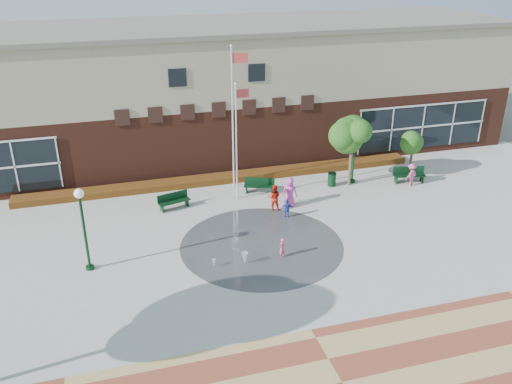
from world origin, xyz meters
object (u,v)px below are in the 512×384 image
object	(u,v)px
flagpole_left	(233,111)
flagpole_right	(237,136)
bench_left	(174,204)
child_splash	(282,248)
trash_can	(332,179)

from	to	relation	value
flagpole_left	flagpole_right	xyz separation A→B (m)	(-0.26, -1.83, -0.97)
flagpole_right	bench_left	bearing A→B (deg)	178.53
flagpole_right	child_splash	size ratio (longest dim) A/B	6.68
flagpole_right	child_splash	world-z (taller)	flagpole_right
child_splash	trash_can	bearing A→B (deg)	-169.82
flagpole_left	bench_left	bearing A→B (deg)	-145.33
trash_can	flagpole_left	bearing A→B (deg)	164.32
bench_left	child_splash	bearing A→B (deg)	-73.33
flagpole_right	trash_can	distance (m)	7.19
flagpole_left	trash_can	bearing A→B (deg)	-7.83
flagpole_left	bench_left	world-z (taller)	flagpole_left
flagpole_left	child_splash	world-z (taller)	flagpole_left
flagpole_right	child_splash	bearing A→B (deg)	-92.57
flagpole_right	trash_can	bearing A→B (deg)	-4.35
trash_can	child_splash	distance (m)	9.40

